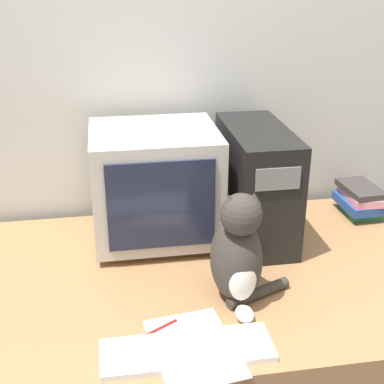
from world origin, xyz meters
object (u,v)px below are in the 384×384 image
crt_monitor (155,184)px  computer_tower (256,183)px  cat (238,254)px  keyboard (187,350)px  pen (156,330)px  book_stack (361,200)px

crt_monitor → computer_tower: size_ratio=0.93×
cat → computer_tower: bearing=67.2°
computer_tower → crt_monitor: bearing=175.0°
keyboard → pen: keyboard is taller
crt_monitor → keyboard: 0.67m
book_stack → pen: size_ratio=1.65×
keyboard → book_stack: size_ratio=2.19×
cat → pen: size_ratio=2.87×
keyboard → pen: bearing=124.7°
cat → book_stack: 0.80m
crt_monitor → cat: 0.47m
crt_monitor → computer_tower: bearing=-5.0°
computer_tower → cat: size_ratio=1.30×
computer_tower → keyboard: bearing=-119.6°
cat → book_stack: bearing=37.4°
computer_tower → cat: computer_tower is taller
cat → book_stack: (0.62, 0.48, -0.09)m
crt_monitor → keyboard: crt_monitor is taller
keyboard → pen: 0.12m
crt_monitor → pen: crt_monitor is taller
keyboard → cat: 0.32m
crt_monitor → computer_tower: crt_monitor is taller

